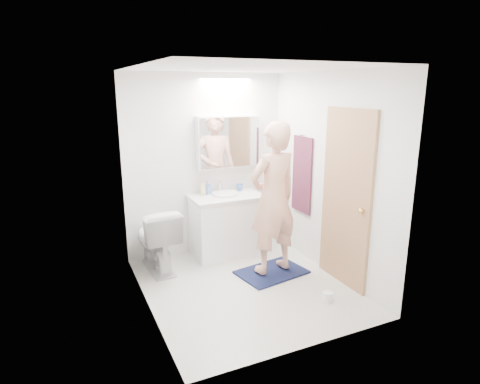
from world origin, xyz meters
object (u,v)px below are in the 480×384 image
soap_bottle_b (207,187)px  toothbrush_cup (240,187)px  vanity_cabinet (226,226)px  soap_bottle_a (203,187)px  toilet_paper_roll (328,297)px  toilet (156,239)px  medicine_cabinet (228,142)px  person (273,199)px

soap_bottle_b → toothbrush_cup: size_ratio=1.85×
vanity_cabinet → toothbrush_cup: bearing=30.8°
soap_bottle_a → soap_bottle_b: 0.08m
soap_bottle_a → toilet_paper_roll: (0.75, -1.79, -0.87)m
toilet → toilet_paper_roll: toilet is taller
vanity_cabinet → medicine_cabinet: size_ratio=1.02×
vanity_cabinet → soap_bottle_a: 0.62m
vanity_cabinet → toilet_paper_roll: (0.48, -1.64, -0.34)m
person → soap_bottle_a: size_ratio=8.60×
vanity_cabinet → toilet: size_ratio=1.11×
person → soap_bottle_a: 1.09m
medicine_cabinet → person: 1.16m
medicine_cabinet → soap_bottle_a: 0.70m
medicine_cabinet → toilet: 1.59m
vanity_cabinet → toilet: bearing=-173.3°
vanity_cabinet → person: bearing=-72.1°
soap_bottle_b → toilet_paper_roll: size_ratio=1.62×
medicine_cabinet → toilet_paper_roll: medicine_cabinet is taller
medicine_cabinet → toilet_paper_roll: bearing=-79.1°
toilet → soap_bottle_a: soap_bottle_a is taller
toilet → toilet_paper_roll: 2.14m
medicine_cabinet → toilet: medicine_cabinet is taller
person → toilet_paper_roll: bearing=95.0°
soap_bottle_a → toothbrush_cup: (0.54, 0.01, -0.06)m
toilet → toothbrush_cup: toothbrush_cup is taller
toilet → toothbrush_cup: 1.36m
person → toilet_paper_roll: 1.25m
toilet → soap_bottle_b: size_ratio=4.56×
vanity_cabinet → soap_bottle_a: soap_bottle_a is taller
vanity_cabinet → soap_bottle_a: size_ratio=4.30×
person → soap_bottle_b: 1.08m
vanity_cabinet → soap_bottle_a: bearing=151.3°
vanity_cabinet → soap_bottle_b: size_ratio=5.06×
toilet_paper_roll → medicine_cabinet: bearing=100.9°
toilet → person: size_ratio=0.45×
medicine_cabinet → person: size_ratio=0.49×
vanity_cabinet → toilet: 0.99m
soap_bottle_a → soap_bottle_b: (0.08, 0.03, -0.02)m
soap_bottle_b → toilet: bearing=-159.4°
toilet → toilet_paper_roll: bearing=129.8°
toilet_paper_roll → vanity_cabinet: bearing=106.3°
person → medicine_cabinet: bearing=-92.1°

